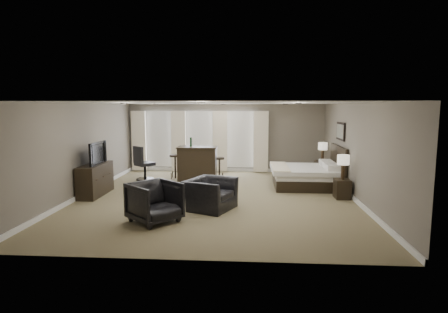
# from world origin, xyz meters

# --- Properties ---
(room) EXTENTS (7.60, 8.60, 2.64)m
(room) POSITION_xyz_m (0.00, 0.00, 1.30)
(room) COLOR #736849
(room) RESTS_ON ground
(window_bay) EXTENTS (5.25, 0.20, 2.30)m
(window_bay) POSITION_xyz_m (-1.00, 4.11, 1.20)
(window_bay) COLOR silver
(window_bay) RESTS_ON room
(bed) EXTENTS (2.04, 1.94, 1.30)m
(bed) POSITION_xyz_m (2.58, 1.62, 0.65)
(bed) COLOR silver
(bed) RESTS_ON ground
(nightstand_near) EXTENTS (0.40, 0.49, 0.53)m
(nightstand_near) POSITION_xyz_m (3.47, 0.17, 0.26)
(nightstand_near) COLOR black
(nightstand_near) RESTS_ON ground
(nightstand_far) EXTENTS (0.46, 0.56, 0.61)m
(nightstand_far) POSITION_xyz_m (3.47, 3.07, 0.30)
(nightstand_far) COLOR black
(nightstand_far) RESTS_ON ground
(lamp_near) EXTENTS (0.33, 0.33, 0.68)m
(lamp_near) POSITION_xyz_m (3.47, 0.17, 0.87)
(lamp_near) COLOR beige
(lamp_near) RESTS_ON nightstand_near
(lamp_far) EXTENTS (0.32, 0.32, 0.65)m
(lamp_far) POSITION_xyz_m (3.47, 3.07, 0.93)
(lamp_far) COLOR beige
(lamp_far) RESTS_ON nightstand_far
(wall_art) EXTENTS (0.04, 0.96, 0.56)m
(wall_art) POSITION_xyz_m (3.70, 1.62, 1.75)
(wall_art) COLOR slate
(wall_art) RESTS_ON room
(dresser) EXTENTS (0.49, 1.53, 0.89)m
(dresser) POSITION_xyz_m (-3.45, 0.10, 0.44)
(dresser) COLOR black
(dresser) RESTS_ON ground
(tv) EXTENTS (0.64, 1.10, 0.14)m
(tv) POSITION_xyz_m (-3.45, 0.10, 0.96)
(tv) COLOR black
(tv) RESTS_ON dresser
(armchair_near) EXTENTS (1.15, 1.36, 1.01)m
(armchair_near) POSITION_xyz_m (-0.04, -1.14, 0.50)
(armchair_near) COLOR black
(armchair_near) RESTS_ON ground
(armchair_far) EXTENTS (1.30, 1.31, 0.98)m
(armchair_far) POSITION_xyz_m (-1.13, -2.26, 0.49)
(armchair_far) COLOR black
(armchair_far) RESTS_ON ground
(bar_counter) EXTENTS (1.34, 0.69, 1.16)m
(bar_counter) POSITION_xyz_m (-0.85, 2.41, 0.58)
(bar_counter) COLOR black
(bar_counter) RESTS_ON ground
(bar_stool_left) EXTENTS (0.42, 0.42, 0.84)m
(bar_stool_left) POSITION_xyz_m (-1.67, 2.70, 0.42)
(bar_stool_left) COLOR black
(bar_stool_left) RESTS_ON ground
(bar_stool_right) EXTENTS (0.45, 0.45, 0.75)m
(bar_stool_right) POSITION_xyz_m (-0.12, 2.72, 0.38)
(bar_stool_right) COLOR black
(bar_stool_right) RESTS_ON ground
(desk_chair) EXTENTS (0.85, 0.85, 1.18)m
(desk_chair) POSITION_xyz_m (-2.65, 2.33, 0.59)
(desk_chair) COLOR black
(desk_chair) RESTS_ON ground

